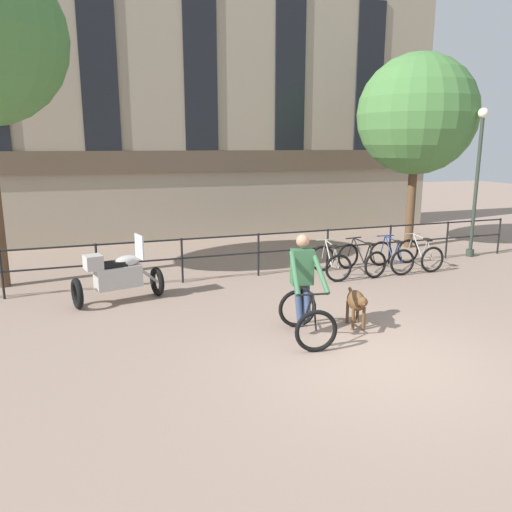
# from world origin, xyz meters

# --- Properties ---
(ground_plane) EXTENTS (60.00, 60.00, 0.00)m
(ground_plane) POSITION_xyz_m (0.00, 0.00, 0.00)
(ground_plane) COLOR gray
(canal_railing) EXTENTS (15.05, 0.05, 1.05)m
(canal_railing) POSITION_xyz_m (-0.00, 5.20, 0.71)
(canal_railing) COLOR black
(canal_railing) RESTS_ON ground_plane
(building_facade) EXTENTS (18.00, 0.72, 9.81)m
(building_facade) POSITION_xyz_m (-0.00, 10.99, 4.88)
(building_facade) COLOR gray
(building_facade) RESTS_ON ground_plane
(cyclist_with_bike) EXTENTS (0.86, 1.26, 1.70)m
(cyclist_with_bike) POSITION_xyz_m (-0.64, 1.24, 0.76)
(cyclist_with_bike) COLOR black
(cyclist_with_bike) RESTS_ON ground_plane
(dog) EXTENTS (0.42, 0.93, 0.65)m
(dog) POSITION_xyz_m (0.40, 1.30, 0.47)
(dog) COLOR brown
(dog) RESTS_ON ground_plane
(parked_motorcycle) EXTENTS (1.85, 1.00, 1.35)m
(parked_motorcycle) POSITION_xyz_m (-3.40, 4.18, 0.56)
(parked_motorcycle) COLOR black
(parked_motorcycle) RESTS_ON ground_plane
(parked_bicycle_near_lamp) EXTENTS (0.77, 1.17, 0.86)m
(parked_bicycle_near_lamp) POSITION_xyz_m (1.61, 4.54, 0.36)
(parked_bicycle_near_lamp) COLOR black
(parked_bicycle_near_lamp) RESTS_ON ground_plane
(parked_bicycle_mid_left) EXTENTS (0.81, 1.19, 0.86)m
(parked_bicycle_mid_left) POSITION_xyz_m (2.48, 4.54, 0.36)
(parked_bicycle_mid_left) COLOR black
(parked_bicycle_mid_left) RESTS_ON ground_plane
(parked_bicycle_mid_right) EXTENTS (0.74, 1.16, 0.86)m
(parked_bicycle_mid_right) POSITION_xyz_m (3.35, 4.54, 0.36)
(parked_bicycle_mid_right) COLOR black
(parked_bicycle_mid_right) RESTS_ON ground_plane
(parked_bicycle_far_end) EXTENTS (0.71, 1.14, 0.86)m
(parked_bicycle_far_end) POSITION_xyz_m (4.22, 4.54, 0.36)
(parked_bicycle_far_end) COLOR black
(parked_bicycle_far_end) RESTS_ON ground_plane
(street_lamp) EXTENTS (0.28, 0.28, 4.12)m
(street_lamp) POSITION_xyz_m (6.47, 5.19, 2.32)
(street_lamp) COLOR #2D382D
(street_lamp) RESTS_ON ground_plane
(tree_canalside_right) EXTENTS (3.52, 3.52, 5.77)m
(tree_canalside_right) POSITION_xyz_m (5.62, 6.90, 4.00)
(tree_canalside_right) COLOR brown
(tree_canalside_right) RESTS_ON ground_plane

